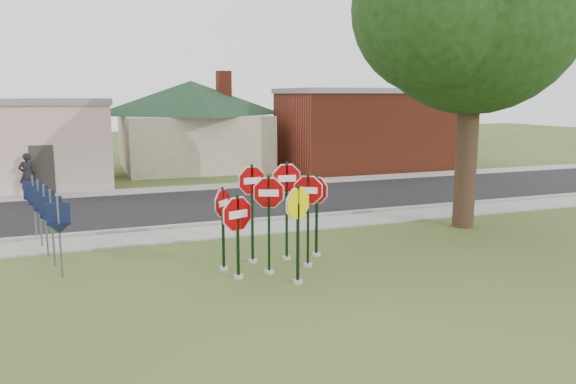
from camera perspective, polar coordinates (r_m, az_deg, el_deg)
name	(u,v)px	position (r m, az deg, el deg)	size (l,w,h in m)	color
ground	(291,285)	(13.22, 0.34, -9.39)	(120.00, 120.00, 0.00)	#364B1C
sidewalk_near	(231,231)	(18.25, -5.83, -3.93)	(60.00, 1.60, 0.06)	gray
road	(202,206)	(22.53, -8.75, -1.38)	(60.00, 7.00, 0.04)	black
sidewalk_far	(183,189)	(26.69, -10.65, 0.32)	(60.00, 1.60, 0.06)	gray
curb	(223,223)	(19.18, -6.60, -3.15)	(60.00, 0.20, 0.14)	gray
stop_sign_center	(269,211)	(13.62, -1.96, -1.93)	(0.97, 0.43, 2.55)	#A5A299
stop_sign_yellow	(298,222)	(12.92, 1.01, -3.03)	(0.96, 0.46, 2.43)	#A5A299
stop_sign_left	(238,226)	(13.37, -5.14, -3.44)	(1.08, 0.44, 2.15)	#A5A299
stop_sign_right	(308,208)	(14.20, 2.05, -1.60)	(0.90, 0.53, 2.50)	#A5A299
stop_sign_back_right	(287,196)	(14.76, -0.14, -0.46)	(1.07, 0.24, 2.74)	#A5A299
stop_sign_back_left	(252,200)	(14.53, -3.67, -0.77)	(1.03, 0.24, 2.70)	#A5A299
stop_sign_far_right	(317,205)	(15.20, 2.93, -1.33)	(0.44, 0.92, 2.34)	#A5A299
stop_sign_far_left	(223,219)	(14.04, -6.63, -2.73)	(0.68, 0.71, 2.21)	#A5A299
route_sign_row	(45,213)	(16.49, -23.44, -1.93)	(1.43, 4.63, 2.00)	#59595E
building_house	(192,107)	(34.28, -9.77, 8.49)	(11.60, 11.60, 6.20)	beige
building_brick	(368,128)	(34.41, 8.12, 6.46)	(10.20, 6.20, 4.75)	maroon
oak_tree	(475,3)	(19.52, 18.43, 17.76)	(10.61, 10.01, 10.73)	black
bg_tree_right	(436,79)	(46.04, 14.83, 11.01)	(5.60, 5.60, 8.40)	black
pedestrian	(27,174)	(26.55, -24.97, 1.62)	(0.68, 0.45, 1.87)	black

